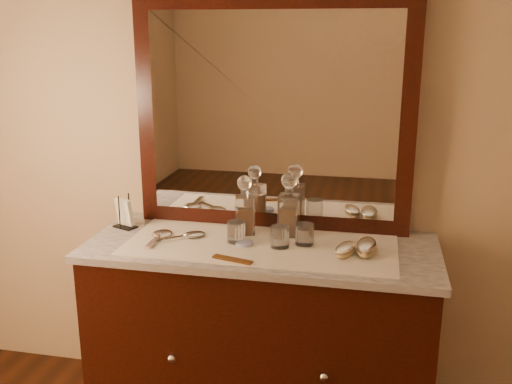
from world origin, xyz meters
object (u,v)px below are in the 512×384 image
at_px(decanter_left, 245,211).
at_px(pin_dish, 244,243).
at_px(brush_near, 345,249).
at_px(mirror_frame, 273,115).
at_px(brush_far, 366,247).
at_px(hand_mirror_inner, 190,235).
at_px(dresser_cabinet, 261,339).
at_px(comb, 233,260).
at_px(decanter_right, 289,211).
at_px(napkin_rack, 125,214).
at_px(hand_mirror_outer, 160,235).

bearing_deg(decanter_left, pin_dish, -77.59).
bearing_deg(brush_near, mirror_frame, 139.46).
bearing_deg(brush_far, hand_mirror_inner, 177.90).
bearing_deg(mirror_frame, dresser_cabinet, -90.00).
height_order(decanter_left, brush_near, decanter_left).
bearing_deg(mirror_frame, comb, -98.72).
bearing_deg(hand_mirror_inner, brush_near, -5.31).
bearing_deg(brush_far, brush_near, -156.86).
relative_size(mirror_frame, brush_far, 6.78).
xyz_separation_m(dresser_cabinet, brush_near, (0.35, -0.05, 0.46)).
distance_m(decanter_left, decanter_right, 0.19).
height_order(dresser_cabinet, hand_mirror_inner, hand_mirror_inner).
bearing_deg(decanter_left, hand_mirror_inner, -156.14).
relative_size(mirror_frame, napkin_rack, 7.93).
bearing_deg(brush_near, decanter_left, 160.44).
distance_m(mirror_frame, brush_far, 0.69).
xyz_separation_m(napkin_rack, brush_near, (0.98, -0.13, -0.04)).
bearing_deg(brush_near, decanter_right, 145.64).
xyz_separation_m(mirror_frame, brush_near, (0.35, -0.30, -0.48)).
distance_m(dresser_cabinet, hand_mirror_inner, 0.55).
bearing_deg(comb, decanter_left, 109.05).
distance_m(pin_dish, hand_mirror_inner, 0.25).
relative_size(decanter_left, hand_mirror_outer, 1.17).
bearing_deg(pin_dish, dresser_cabinet, 25.83).
relative_size(mirror_frame, pin_dish, 16.77).
xyz_separation_m(napkin_rack, brush_far, (1.06, -0.10, -0.03)).
xyz_separation_m(pin_dish, hand_mirror_outer, (-0.37, 0.01, 0.00)).
xyz_separation_m(pin_dish, decanter_left, (-0.03, 0.14, 0.09)).
relative_size(dresser_cabinet, decanter_right, 5.09).
height_order(mirror_frame, brush_near, mirror_frame).
height_order(pin_dish, brush_far, brush_far).
bearing_deg(napkin_rack, brush_far, -5.27).
distance_m(decanter_right, hand_mirror_inner, 0.43).
distance_m(mirror_frame, brush_near, 0.66).
bearing_deg(hand_mirror_outer, napkin_rack, 153.69).
height_order(hand_mirror_outer, hand_mirror_inner, hand_mirror_outer).
bearing_deg(dresser_cabinet, mirror_frame, 90.00).
distance_m(napkin_rack, brush_far, 1.07).
xyz_separation_m(mirror_frame, brush_far, (0.43, -0.26, -0.47)).
bearing_deg(hand_mirror_outer, brush_near, -2.24).
height_order(napkin_rack, hand_mirror_outer, napkin_rack).
xyz_separation_m(decanter_left, decanter_right, (0.19, 0.02, 0.01)).
height_order(decanter_right, brush_far, decanter_right).
xyz_separation_m(pin_dish, hand_mirror_inner, (-0.25, 0.04, 0.00)).
xyz_separation_m(dresser_cabinet, napkin_rack, (-0.64, 0.08, 0.50)).
bearing_deg(comb, hand_mirror_outer, 167.68).
xyz_separation_m(comb, hand_mirror_inner, (-0.24, 0.21, 0.00)).
relative_size(napkin_rack, brush_far, 0.86).
height_order(brush_near, brush_far, brush_far).
distance_m(decanter_right, brush_near, 0.32).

